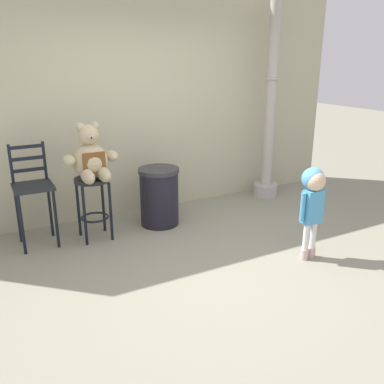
{
  "coord_description": "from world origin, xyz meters",
  "views": [
    {
      "loc": [
        -1.83,
        -3.0,
        1.99
      ],
      "look_at": [
        0.13,
        0.69,
        0.61
      ],
      "focal_mm": 38.58,
      "sensor_mm": 36.0,
      "label": 1
    }
  ],
  "objects": [
    {
      "name": "ground_plane",
      "position": [
        0.0,
        0.0,
        0.0
      ],
      "size": [
        24.0,
        24.0,
        0.0
      ],
      "primitive_type": "plane",
      "color": "gray"
    },
    {
      "name": "building_wall",
      "position": [
        0.0,
        2.11,
        1.52
      ],
      "size": [
        6.16,
        0.3,
        3.04
      ],
      "primitive_type": "cube",
      "color": "#B6B191",
      "rests_on": "ground_plane"
    },
    {
      "name": "bar_stool_with_teddy",
      "position": [
        -0.76,
        1.36,
        0.51
      ],
      "size": [
        0.39,
        0.39,
        0.71
      ],
      "color": "black",
      "rests_on": "ground_plane"
    },
    {
      "name": "teddy_bear",
      "position": [
        -0.76,
        1.32,
        0.93
      ],
      "size": [
        0.6,
        0.54,
        0.61
      ],
      "color": "tan",
      "rests_on": "bar_stool_with_teddy"
    },
    {
      "name": "child_walking",
      "position": [
        1.03,
        -0.17,
        0.7
      ],
      "size": [
        0.3,
        0.24,
        0.96
      ],
      "rotation": [
        0.0,
        0.0,
        0.6
      ],
      "color": "#C9A6A5",
      "rests_on": "ground_plane"
    },
    {
      "name": "trash_bin",
      "position": [
        0.06,
        1.39,
        0.36
      ],
      "size": [
        0.5,
        0.5,
        0.71
      ],
      "color": "black",
      "rests_on": "ground_plane"
    },
    {
      "name": "lamppost",
      "position": [
        1.9,
        1.66,
        1.17
      ],
      "size": [
        0.35,
        0.35,
        2.93
      ],
      "color": "#AEA5A2",
      "rests_on": "ground_plane"
    },
    {
      "name": "bar_chair_empty",
      "position": [
        -1.36,
        1.5,
        0.62
      ],
      "size": [
        0.4,
        0.4,
        1.11
      ],
      "color": "black",
      "rests_on": "ground_plane"
    }
  ]
}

